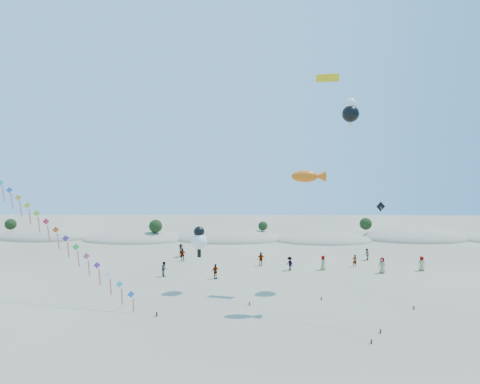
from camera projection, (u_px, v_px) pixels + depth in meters
name	position (u px, v px, depth m)	size (l,w,h in m)	color
ground	(197.00, 376.00, 23.50)	(160.00, 160.00, 0.00)	gray
dune_ridge	(234.00, 238.00, 68.53)	(145.30, 11.49, 5.57)	gray
kite_train	(6.00, 188.00, 39.47)	(31.12, 13.46, 20.21)	#3F2D1E
fish_kite	(309.00, 177.00, 34.62)	(6.03, 6.32, 11.98)	#3F2D1E
cartoon_kite_low	(199.00, 239.00, 39.61)	(5.78, 5.19, 6.43)	#3F2D1E
cartoon_kite_high	(350.00, 112.00, 41.50)	(4.96, 6.64, 19.40)	#3F2D1E
parafoil_kite	(328.00, 81.00, 40.87)	(2.37, 15.21, 21.86)	#3F2D1E
dark_kite	(387.00, 227.00, 40.98)	(1.05, 9.16, 8.59)	#3F2D1E
beachgoers	(274.00, 260.00, 49.27)	(30.96, 12.13, 1.84)	slate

